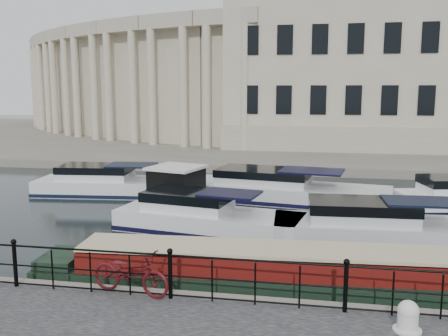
# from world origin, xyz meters

# --- Properties ---
(ground_plane) EXTENTS (160.00, 160.00, 0.00)m
(ground_plane) POSITION_xyz_m (0.00, 0.00, 0.00)
(ground_plane) COLOR black
(ground_plane) RESTS_ON ground
(far_bank) EXTENTS (120.00, 42.00, 0.55)m
(far_bank) POSITION_xyz_m (0.00, 39.00, 0.28)
(far_bank) COLOR #6B665B
(far_bank) RESTS_ON ground_plane
(railing) EXTENTS (24.14, 0.14, 1.22)m
(railing) POSITION_xyz_m (0.00, -2.25, 1.20)
(railing) COLOR black
(railing) RESTS_ON near_quay
(civic_building) EXTENTS (53.55, 31.84, 16.85)m
(civic_building) POSITION_xyz_m (-1.00, 34.71, 7.04)
(civic_building) COLOR #ADA38C
(civic_building) RESTS_ON far_bank
(bicycle) EXTENTS (2.14, 1.09, 1.07)m
(bicycle) POSITION_xyz_m (-1.00, -2.20, 1.09)
(bicycle) COLOR #480C12
(bicycle) RESTS_ON near_quay
(mooring_bollard) EXTENTS (0.58, 0.58, 0.65)m
(mooring_bollard) POSITION_xyz_m (5.20, -2.93, 0.85)
(mooring_bollard) COLOR silver
(mooring_bollard) RESTS_ON near_quay
(narrowboat) EXTENTS (13.20, 2.52, 1.49)m
(narrowboat) POSITION_xyz_m (2.16, -0.02, 0.37)
(narrowboat) COLOR black
(narrowboat) RESTS_ON ground_plane
(harbour_hut) EXTENTS (3.37, 3.04, 2.17)m
(harbour_hut) POSITION_xyz_m (-2.61, 7.57, 0.95)
(harbour_hut) COLOR #6B665B
(harbour_hut) RESTS_ON ground_plane
(cabin_cruisers) EXTENTS (24.78, 9.82, 1.99)m
(cabin_cruisers) POSITION_xyz_m (1.61, 8.71, 0.37)
(cabin_cruisers) COLOR silver
(cabin_cruisers) RESTS_ON ground_plane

